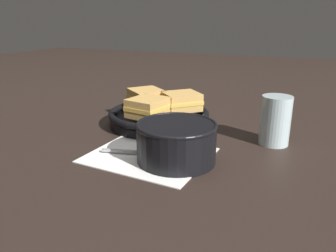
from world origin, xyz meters
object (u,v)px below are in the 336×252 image
soup_bowl (176,140)px  sandwich_near_left (146,97)px  sandwich_near_right (148,107)px  skillet (159,117)px  drinking_glass (275,120)px  sandwich_far_left (181,101)px  spoon (157,153)px

soup_bowl → sandwich_near_left: (-0.18, 0.23, 0.02)m
soup_bowl → sandwich_near_right: bearing=133.4°
skillet → drinking_glass: size_ratio=2.40×
sandwich_near_left → sandwich_near_right: (0.05, -0.09, 0.00)m
drinking_glass → sandwich_near_left: bearing=171.2°
sandwich_near_right → sandwich_far_left: size_ratio=0.86×
spoon → sandwich_far_left: bearing=83.1°
skillet → soup_bowl: bearing=-56.9°
spoon → sandwich_far_left: (-0.03, 0.23, 0.06)m
soup_bowl → spoon: 0.06m
sandwich_far_left → spoon: bearing=-82.1°
skillet → sandwich_near_right: (-0.00, -0.06, 0.04)m
skillet → sandwich_near_left: bearing=149.1°
spoon → drinking_glass: size_ratio=1.50×
sandwich_near_left → sandwich_near_right: bearing=-60.9°
skillet → sandwich_near_left: sandwich_near_left is taller
sandwich_near_right → skillet: bearing=89.1°
skillet → sandwich_near_left: size_ratio=2.16×
skillet → sandwich_far_left: sandwich_far_left is taller
spoon → sandwich_near_left: (-0.14, 0.23, 0.06)m
spoon → sandwich_far_left: size_ratio=1.35×
sandwich_near_right → sandwich_far_left: 0.11m
spoon → skillet: 0.22m
spoon → sandwich_near_left: 0.27m
skillet → sandwich_near_left: 0.08m
sandwich_far_left → drinking_glass: drinking_glass is taller
skillet → drinking_glass: 0.31m
spoon → sandwich_near_left: bearing=106.3°
skillet → sandwich_near_right: bearing=-90.9°
soup_bowl → skillet: size_ratio=0.60×
spoon → sandwich_near_left: size_ratio=1.35×
sandwich_near_left → sandwich_far_left: (0.11, -0.00, 0.00)m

